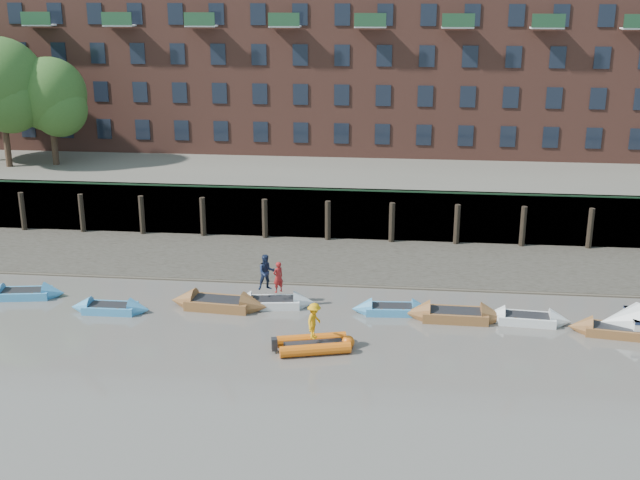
# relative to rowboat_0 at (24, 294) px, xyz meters

# --- Properties ---
(ground) EXTENTS (220.00, 220.00, 0.00)m
(ground) POSITION_rel_rowboat_0_xyz_m (16.74, -10.58, -0.21)
(ground) COLOR #615C55
(ground) RESTS_ON ground
(foreshore) EXTENTS (110.00, 8.00, 0.50)m
(foreshore) POSITION_rel_rowboat_0_xyz_m (16.74, 7.42, -0.21)
(foreshore) COLOR #3D382F
(foreshore) RESTS_ON ground
(mud_band) EXTENTS (110.00, 1.60, 0.10)m
(mud_band) POSITION_rel_rowboat_0_xyz_m (16.74, 4.02, -0.21)
(mud_band) COLOR #4C4336
(mud_band) RESTS_ON ground
(river_wall) EXTENTS (110.00, 1.23, 3.30)m
(river_wall) POSITION_rel_rowboat_0_xyz_m (16.74, 11.80, 1.38)
(river_wall) COLOR #2D2A26
(river_wall) RESTS_ON ground
(bank_terrace) EXTENTS (110.00, 28.00, 3.20)m
(bank_terrace) POSITION_rel_rowboat_0_xyz_m (16.74, 25.42, 1.39)
(bank_terrace) COLOR #5E594D
(bank_terrace) RESTS_ON ground
(apartment_terrace) EXTENTS (80.60, 15.56, 20.98)m
(apartment_terrace) POSITION_rel_rowboat_0_xyz_m (16.74, 26.41, 12.61)
(apartment_terrace) COLOR brown
(apartment_terrace) RESTS_ON bank_terrace
(rowboat_0) EXTENTS (4.31, 1.87, 1.21)m
(rowboat_0) POSITION_rel_rowboat_0_xyz_m (0.00, 0.00, 0.00)
(rowboat_0) COLOR #3E8DBF
(rowboat_0) RESTS_ON ground
(rowboat_1) EXTENTS (3.99, 1.20, 1.15)m
(rowboat_1) POSITION_rel_rowboat_0_xyz_m (5.13, -1.38, -0.01)
(rowboat_1) COLOR #3E8DBF
(rowboat_1) RESTS_ON ground
(rowboat_2) EXTENTS (5.09, 1.86, 1.45)m
(rowboat_2) POSITION_rel_rowboat_0_xyz_m (10.36, -0.33, 0.04)
(rowboat_2) COLOR brown
(rowboat_2) RESTS_ON ground
(rowboat_3) EXTENTS (4.35, 1.74, 1.23)m
(rowboat_3) POSITION_rel_rowboat_0_xyz_m (13.01, 0.16, 0.00)
(rowboat_3) COLOR silver
(rowboat_3) RESTS_ON ground
(rowboat_4) EXTENTS (4.04, 1.42, 1.15)m
(rowboat_4) POSITION_rel_rowboat_0_xyz_m (19.00, -0.05, -0.01)
(rowboat_4) COLOR #3E8DBF
(rowboat_4) RESTS_ON ground
(rowboat_5) EXTENTS (4.87, 1.49, 1.41)m
(rowboat_5) POSITION_rel_rowboat_0_xyz_m (22.05, -0.54, 0.03)
(rowboat_5) COLOR brown
(rowboat_5) RESTS_ON ground
(rowboat_6) EXTENTS (4.23, 1.50, 1.21)m
(rowboat_6) POSITION_rel_rowboat_0_xyz_m (25.45, -0.56, -0.00)
(rowboat_6) COLOR silver
(rowboat_6) RESTS_ON ground
(rowboat_7) EXTENTS (4.42, 1.84, 1.25)m
(rowboat_7) POSITION_rel_rowboat_0_xyz_m (29.37, -1.53, 0.01)
(rowboat_7) COLOR brown
(rowboat_7) RESTS_ON ground
(rib_tender) EXTENTS (3.53, 2.38, 0.59)m
(rib_tender) POSITION_rel_rowboat_0_xyz_m (15.76, -4.53, 0.04)
(rib_tender) COLOR #D65C0E
(rib_tender) RESTS_ON ground
(person_rower_a) EXTENTS (0.68, 0.68, 1.59)m
(person_rower_a) POSITION_rel_rowboat_0_xyz_m (13.33, 0.10, 1.41)
(person_rower_a) COLOR maroon
(person_rower_a) RESTS_ON rowboat_3
(person_rower_b) EXTENTS (1.08, 0.97, 1.83)m
(person_rower_b) POSITION_rel_rowboat_0_xyz_m (12.69, 0.39, 1.53)
(person_rower_b) COLOR #19233F
(person_rower_b) RESTS_ON rowboat_3
(person_rib_crew) EXTENTS (0.90, 1.20, 1.65)m
(person_rib_crew) POSITION_rel_rowboat_0_xyz_m (15.66, -4.54, 1.17)
(person_rib_crew) COLOR orange
(person_rib_crew) RESTS_ON rib_tender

